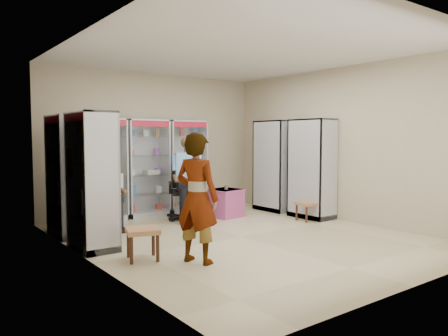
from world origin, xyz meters
TOP-DOWN VIEW (x-y plane):
  - floor at (0.00, 0.00)m, footprint 6.00×6.00m
  - room_shell at (0.00, 0.00)m, footprint 5.02×6.02m
  - cabinet_back_left at (-1.30, 2.73)m, footprint 0.90×0.50m
  - cabinet_back_mid at (-0.35, 2.73)m, footprint 0.90×0.50m
  - cabinet_back_right at (0.60, 2.73)m, footprint 0.90×0.50m
  - cabinet_right_far at (2.23, 1.60)m, footprint 0.90×0.50m
  - cabinet_right_near at (2.23, 0.50)m, footprint 0.90×0.50m
  - cabinet_left_far at (-2.23, 1.80)m, footprint 0.90×0.50m
  - cabinet_left_near at (-2.23, 0.70)m, footprint 0.90×0.50m
  - wooden_chair at (-1.55, 2.00)m, footprint 0.42×0.42m
  - seated_customer at (-1.55, 1.95)m, footprint 0.44×0.60m
  - office_chair at (0.09, 1.89)m, footprint 0.88×0.88m
  - seated_shopkeeper at (0.09, 1.84)m, footprint 0.76×0.85m
  - pink_trunk at (0.88, 1.62)m, footprint 0.68×0.67m
  - tea_glass at (0.87, 1.58)m, footprint 0.07×0.07m
  - woven_stool_a at (1.90, 0.30)m, footprint 0.41×0.41m
  - woven_stool_b at (-1.90, -0.25)m, footprint 0.53×0.53m
  - standing_man at (-1.39, -0.80)m, footprint 0.61×0.73m

SIDE VIEW (x-z plane):
  - floor at x=0.00m, z-range 0.00..0.00m
  - woven_stool_a at x=1.90m, z-range 0.00..0.37m
  - woven_stool_b at x=-1.90m, z-range 0.00..0.42m
  - pink_trunk at x=0.88m, z-range 0.00..0.57m
  - wooden_chair at x=-1.55m, z-range 0.00..0.94m
  - office_chair at x=0.09m, z-range 0.00..1.21m
  - tea_glass at x=0.87m, z-range 0.57..0.67m
  - seated_customer at x=-1.55m, z-range 0.00..1.34m
  - seated_shopkeeper at x=0.09m, z-range 0.00..1.55m
  - standing_man at x=-1.39m, z-range 0.00..1.69m
  - cabinet_back_left at x=-1.30m, z-range 0.00..2.00m
  - cabinet_back_mid at x=-0.35m, z-range 0.00..2.00m
  - cabinet_back_right at x=0.60m, z-range 0.00..2.00m
  - cabinet_right_far at x=2.23m, z-range 0.00..2.00m
  - cabinet_right_near at x=2.23m, z-range 0.00..2.00m
  - cabinet_left_far at x=-2.23m, z-range 0.00..2.00m
  - cabinet_left_near at x=-2.23m, z-range 0.00..2.00m
  - room_shell at x=0.00m, z-range 0.46..3.47m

